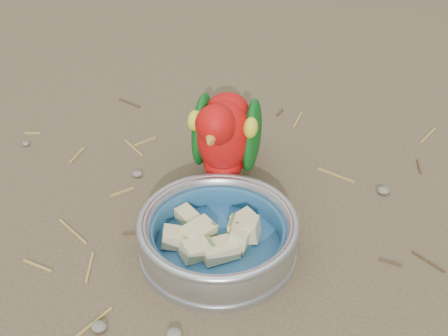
# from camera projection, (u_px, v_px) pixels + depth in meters

# --- Properties ---
(ground) EXTENTS (60.00, 60.00, 0.00)m
(ground) POSITION_uv_depth(u_px,v_px,m) (147.00, 278.00, 0.82)
(ground) COLOR brown
(food_bowl) EXTENTS (0.21, 0.21, 0.02)m
(food_bowl) POSITION_uv_depth(u_px,v_px,m) (218.00, 250.00, 0.85)
(food_bowl) COLOR #B2B2BA
(food_bowl) RESTS_ON ground
(bowl_wall) EXTENTS (0.21, 0.21, 0.04)m
(bowl_wall) POSITION_uv_depth(u_px,v_px,m) (218.00, 233.00, 0.83)
(bowl_wall) COLOR #B2B2BA
(bowl_wall) RESTS_ON food_bowl
(fruit_wedges) EXTENTS (0.13, 0.13, 0.03)m
(fruit_wedges) POSITION_uv_depth(u_px,v_px,m) (218.00, 237.00, 0.84)
(fruit_wedges) COLOR beige
(fruit_wedges) RESTS_ON food_bowl
(lory_parrot) EXTENTS (0.11, 0.22, 0.17)m
(lory_parrot) POSITION_uv_depth(u_px,v_px,m) (224.00, 144.00, 0.92)
(lory_parrot) COLOR #BC0B0A
(lory_parrot) RESTS_ON ground
(ground_debris) EXTENTS (0.90, 0.80, 0.01)m
(ground_debris) POSITION_uv_depth(u_px,v_px,m) (193.00, 246.00, 0.86)
(ground_debris) COLOR #A4883F
(ground_debris) RESTS_ON ground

